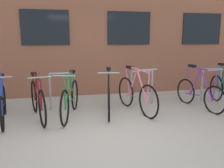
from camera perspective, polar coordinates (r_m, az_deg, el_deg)
The scene contains 9 objects.
ground_plane at distance 4.15m, azimuth -0.04°, elevation -12.93°, with size 42.00×42.00×0.00m, color #B2ADA0.
storefront_building at distance 10.51m, azimuth -8.04°, elevation 16.75°, with size 28.00×7.07×5.50m.
bike_rack at distance 5.81m, azimuth -2.12°, elevation -0.34°, with size 6.61×0.05×0.89m.
bicycle_pink at distance 5.50m, azimuth 5.88°, elevation -2.50°, with size 0.53×1.75×1.07m.
bicycle_green at distance 5.22m, azimuth -10.09°, elevation -3.49°, with size 0.56×1.77×1.01m.
bicycle_blue at distance 5.32m, azimuth -24.93°, elevation -4.32°, with size 0.47×1.71×1.02m.
bicycle_maroon at distance 5.24m, azimuth -17.57°, elevation -3.72°, with size 0.57×1.79×0.99m.
bicycle_purple at distance 6.12m, azimuth 20.36°, elevation -2.02°, with size 0.48×1.61×1.05m.
bicycle_black at distance 5.35m, azimuth -0.82°, elevation -3.05°, with size 0.48×1.64×1.03m.
Camera 1 is at (-0.79, -3.71, 1.69)m, focal length 37.73 mm.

